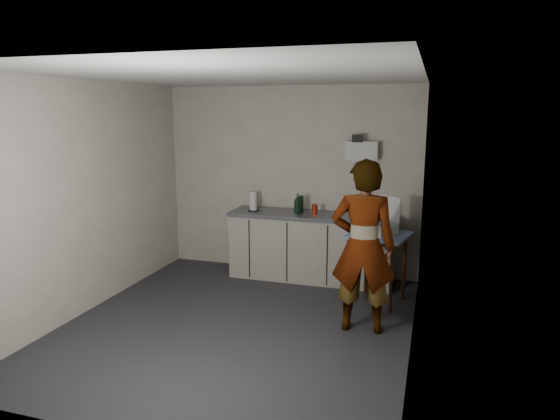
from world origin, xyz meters
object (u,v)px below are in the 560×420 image
(kitchen_counter, at_px, (312,248))
(standing_man, at_px, (363,247))
(dark_bottle, at_px, (301,204))
(paper_towel, at_px, (253,202))
(soap_bottle, at_px, (298,204))
(bakery_box, at_px, (381,226))
(side_table, at_px, (379,243))
(dish_rack, at_px, (368,212))
(soda_can, at_px, (315,209))

(kitchen_counter, distance_m, standing_man, 1.73)
(kitchen_counter, height_order, dark_bottle, dark_bottle)
(kitchen_counter, bearing_deg, dark_bottle, 178.90)
(kitchen_counter, height_order, standing_man, standing_man)
(dark_bottle, bearing_deg, kitchen_counter, -1.10)
(kitchen_counter, bearing_deg, paper_towel, -175.98)
(soap_bottle, xyz_separation_m, bakery_box, (1.16, -0.54, -0.10))
(kitchen_counter, relative_size, soap_bottle, 8.28)
(soap_bottle, distance_m, bakery_box, 1.29)
(bakery_box, bearing_deg, soap_bottle, -170.02)
(side_table, bearing_deg, dark_bottle, 164.85)
(kitchen_counter, xyz_separation_m, dish_rack, (0.73, 0.04, 0.54))
(side_table, height_order, soap_bottle, soap_bottle)
(soda_can, relative_size, dish_rack, 0.39)
(dark_bottle, height_order, bakery_box, bakery_box)
(soda_can, bearing_deg, dark_bottle, 165.49)
(side_table, height_order, bakery_box, bakery_box)
(dish_rack, bearing_deg, bakery_box, -69.74)
(soap_bottle, height_order, bakery_box, bakery_box)
(kitchen_counter, bearing_deg, bakery_box, -31.84)
(side_table, distance_m, dish_rack, 0.71)
(soap_bottle, bearing_deg, soda_can, 3.16)
(bakery_box, bearing_deg, dish_rack, 145.17)
(soap_bottle, xyz_separation_m, dark_bottle, (0.03, 0.07, -0.02))
(bakery_box, bearing_deg, standing_man, -61.77)
(paper_towel, bearing_deg, standing_man, -38.79)
(dark_bottle, bearing_deg, paper_towel, -174.74)
(soda_can, relative_size, dark_bottle, 0.60)
(soap_bottle, xyz_separation_m, soda_can, (0.23, 0.01, -0.07))
(side_table, bearing_deg, paper_towel, 176.28)
(standing_man, xyz_separation_m, dish_rack, (-0.14, 1.46, 0.07))
(side_table, distance_m, bakery_box, 0.21)
(paper_towel, bearing_deg, dark_bottle, 5.26)
(kitchen_counter, bearing_deg, dish_rack, 3.02)
(soda_can, xyz_separation_m, dark_bottle, (-0.20, 0.05, 0.05))
(soap_bottle, relative_size, dark_bottle, 1.15)
(standing_man, height_order, soap_bottle, standing_man)
(kitchen_counter, bearing_deg, side_table, -32.18)
(kitchen_counter, height_order, paper_towel, paper_towel)
(standing_man, xyz_separation_m, soap_bottle, (-1.07, 1.36, 0.14))
(side_table, height_order, soda_can, soda_can)
(bakery_box, bearing_deg, dark_bottle, -173.24)
(kitchen_counter, height_order, soap_bottle, soap_bottle)
(standing_man, distance_m, bakery_box, 0.83)
(kitchen_counter, bearing_deg, soap_bottle, -162.14)
(kitchen_counter, relative_size, standing_man, 1.24)
(standing_man, relative_size, bakery_box, 4.11)
(kitchen_counter, bearing_deg, soda_can, -50.60)
(kitchen_counter, relative_size, soda_can, 15.98)
(standing_man, height_order, soda_can, standing_man)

